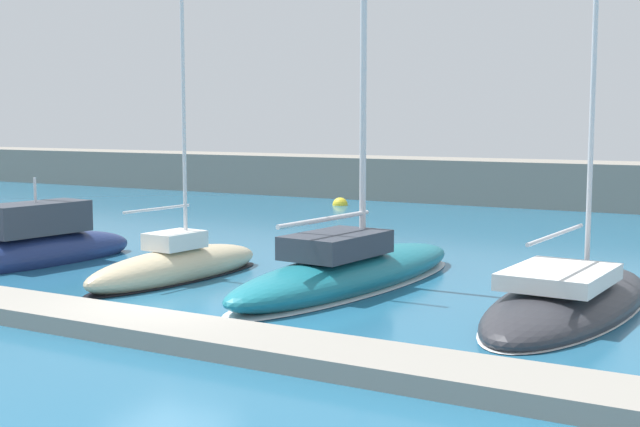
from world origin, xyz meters
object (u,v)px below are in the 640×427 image
(motorboat_navy_second, at_px, (39,246))
(sailboat_teal_fourth, at_px, (350,264))
(mooring_buoy_yellow, at_px, (340,205))
(sailboat_sand_third, at_px, (177,265))
(sailboat_charcoal_fifth, at_px, (570,300))

(motorboat_navy_second, bearing_deg, sailboat_teal_fourth, -75.03)
(motorboat_navy_second, relative_size, mooring_buoy_yellow, 8.79)
(sailboat_teal_fourth, distance_m, mooring_buoy_yellow, 21.15)
(sailboat_sand_third, distance_m, mooring_buoy_yellow, 20.68)
(mooring_buoy_yellow, bearing_deg, sailboat_sand_third, -74.05)
(motorboat_navy_second, distance_m, sailboat_sand_third, 5.20)
(sailboat_sand_third, bearing_deg, motorboat_navy_second, 95.74)
(motorboat_navy_second, relative_size, sailboat_charcoal_fifth, 0.37)
(motorboat_navy_second, bearing_deg, sailboat_charcoal_fifth, -78.16)
(sailboat_charcoal_fifth, relative_size, mooring_buoy_yellow, 23.86)
(motorboat_navy_second, height_order, mooring_buoy_yellow, motorboat_navy_second)
(sailboat_sand_third, bearing_deg, mooring_buoy_yellow, 20.82)
(motorboat_navy_second, distance_m, mooring_buoy_yellow, 19.97)
(sailboat_charcoal_fifth, bearing_deg, mooring_buoy_yellow, 43.75)
(motorboat_navy_second, xyz_separation_m, sailboat_charcoal_fifth, (15.37, 1.46, -0.27))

